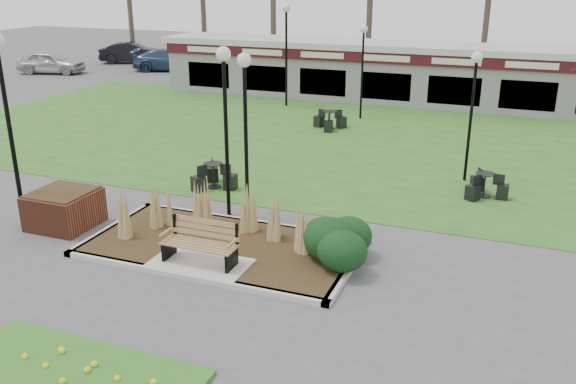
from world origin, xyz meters
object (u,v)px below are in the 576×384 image
(bistro_set_c, at_px, (214,179))
(car_silver, at_px, (51,62))
(park_bench, at_px, (201,242))
(lamp_post_near_right, at_px, (225,95))
(lamp_post_mid_right, at_px, (363,51))
(lamp_post_near_left, at_px, (245,101))
(lamp_post_mid_left, at_px, (3,89))
(lamp_post_far_left, at_px, (286,32))
(food_pavilion, at_px, (393,72))
(bistro_set_d, at_px, (484,189))
(car_blue, at_px, (170,60))
(car_black, at_px, (132,53))
(bistro_set_a, at_px, (330,123))
(lamp_post_far_right, at_px, (474,88))
(brick_planter, at_px, (64,208))

(bistro_set_c, xyz_separation_m, car_silver, (-20.17, 16.00, 0.45))
(park_bench, distance_m, lamp_post_near_right, 4.05)
(lamp_post_near_right, distance_m, lamp_post_mid_right, 12.42)
(lamp_post_near_right, bearing_deg, lamp_post_near_left, 0.00)
(lamp_post_mid_left, height_order, lamp_post_far_left, lamp_post_mid_left)
(park_bench, relative_size, lamp_post_near_right, 0.38)
(food_pavilion, relative_size, bistro_set_d, 18.53)
(food_pavilion, xyz_separation_m, lamp_post_far_left, (-4.55, -2.96, 2.04))
(lamp_post_mid_right, relative_size, car_blue, 0.84)
(food_pavilion, relative_size, car_black, 5.55)
(bistro_set_a, xyz_separation_m, car_blue, (-14.70, 11.49, 0.43))
(bistro_set_c, xyz_separation_m, car_blue, (-13.65, 19.77, 0.43))
(park_bench, xyz_separation_m, lamp_post_far_right, (4.81, 8.19, 2.32))
(park_bench, bearing_deg, bistro_set_c, 114.94)
(bistro_set_c, distance_m, car_silver, 25.75)
(lamp_post_far_right, relative_size, bistro_set_a, 2.90)
(lamp_post_far_left, xyz_separation_m, bistro_set_d, (10.03, -9.87, -3.26))
(bistro_set_a, bearing_deg, car_black, 144.51)
(car_blue, bearing_deg, lamp_post_far_right, -147.43)
(bistro_set_a, distance_m, bistro_set_c, 8.35)
(lamp_post_near_left, relative_size, bistro_set_d, 3.26)
(lamp_post_mid_left, height_order, lamp_post_mid_right, lamp_post_mid_left)
(brick_planter, distance_m, car_black, 30.53)
(lamp_post_mid_left, bearing_deg, lamp_post_mid_right, 71.75)
(food_pavilion, xyz_separation_m, bistro_set_a, (-1.16, -6.68, -1.21))
(lamp_post_far_right, distance_m, bistro_set_a, 8.13)
(lamp_post_mid_left, xyz_separation_m, bistro_set_c, (3.19, 4.38, -3.27))
(brick_planter, bearing_deg, car_silver, 131.96)
(lamp_post_near_left, height_order, lamp_post_near_right, lamp_post_near_right)
(brick_planter, relative_size, lamp_post_near_left, 0.35)
(lamp_post_mid_left, xyz_separation_m, car_blue, (-10.46, 24.16, -2.84))
(park_bench, bearing_deg, lamp_post_mid_left, 176.12)
(lamp_post_far_right, height_order, car_silver, lamp_post_far_right)
(brick_planter, distance_m, lamp_post_near_left, 5.41)
(lamp_post_far_left, height_order, car_blue, lamp_post_far_left)
(car_black, bearing_deg, bistro_set_a, -150.26)
(park_bench, distance_m, lamp_post_far_right, 9.77)
(brick_planter, height_order, lamp_post_near_right, lamp_post_near_right)
(park_bench, relative_size, lamp_post_near_left, 0.39)
(lamp_post_near_right, relative_size, lamp_post_mid_right, 1.10)
(park_bench, relative_size, bistro_set_c, 1.20)
(bistro_set_d, distance_m, car_silver, 31.13)
(lamp_post_near_right, xyz_separation_m, lamp_post_mid_right, (0.35, 12.41, -0.29))
(brick_planter, bearing_deg, car_blue, 115.75)
(lamp_post_mid_left, xyz_separation_m, bistro_set_a, (4.24, 12.67, -3.27))
(food_pavilion, relative_size, lamp_post_far_left, 5.10)
(bistro_set_d, bearing_deg, food_pavilion, 113.13)
(lamp_post_mid_left, xyz_separation_m, car_black, (-15.00, 26.38, -2.81))
(park_bench, height_order, lamp_post_mid_right, lamp_post_mid_right)
(lamp_post_mid_left, xyz_separation_m, lamp_post_mid_right, (4.94, 14.99, -0.58))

